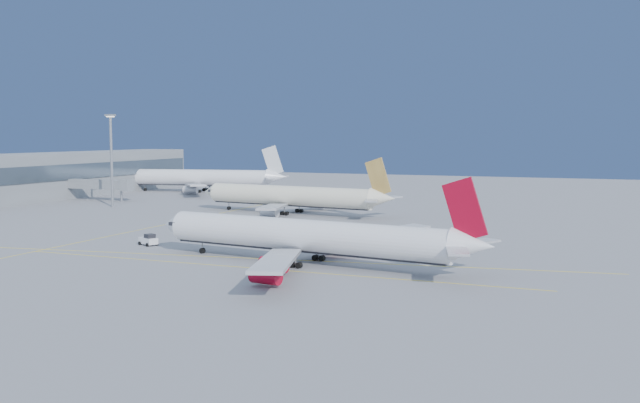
{
  "coord_description": "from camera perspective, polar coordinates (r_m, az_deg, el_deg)",
  "views": [
    {
      "loc": [
        54.86,
        -113.71,
        21.1
      ],
      "look_at": [
        -0.08,
        25.58,
        7.0
      ],
      "focal_mm": 40.0,
      "sensor_mm": 36.0,
      "label": 1
    }
  ],
  "objects": [
    {
      "name": "jet_bridge",
      "position": [
        237.99,
        -16.99,
        1.31
      ],
      "size": [
        23.6,
        3.6,
        6.9
      ],
      "color": "gray",
      "rests_on": "ground"
    },
    {
      "name": "airliner_etihad",
      "position": [
        189.55,
        -2.17,
        0.42
      ],
      "size": [
        59.31,
        54.34,
        15.49
      ],
      "rotation": [
        0.0,
        0.0,
        -0.14
      ],
      "color": "silver",
      "rests_on": "ground"
    },
    {
      "name": "ground",
      "position": [
        128.0,
        -4.18,
        -4.12
      ],
      "size": [
        500.0,
        500.0,
        0.0
      ],
      "primitive_type": "plane",
      "color": "slate",
      "rests_on": "ground"
    },
    {
      "name": "airliner_virgin",
      "position": [
        115.63,
        -0.84,
        -2.84
      ],
      "size": [
        61.28,
        54.59,
        15.13
      ],
      "rotation": [
        0.0,
        0.0,
        -0.14
      ],
      "color": "white",
      "rests_on": "ground"
    },
    {
      "name": "light_mast",
      "position": [
        216.0,
        -16.36,
        3.78
      ],
      "size": [
        2.33,
        2.33,
        26.95
      ],
      "color": "gray",
      "rests_on": "ground"
    },
    {
      "name": "pushback_tug",
      "position": [
        140.04,
        -13.55,
        -3.01
      ],
      "size": [
        4.43,
        3.64,
        2.23
      ],
      "rotation": [
        0.0,
        0.0,
        -0.43
      ],
      "color": "white",
      "rests_on": "ground"
    },
    {
      "name": "taxiway_lines",
      "position": [
        140.35,
        -8.49,
        -3.32
      ],
      "size": [
        118.86,
        140.0,
        0.02
      ],
      "color": "yellow",
      "rests_on": "ground"
    },
    {
      "name": "airliner_third",
      "position": [
        265.72,
        -9.37,
        1.88
      ],
      "size": [
        64.21,
        58.54,
        17.27
      ],
      "rotation": [
        0.0,
        0.0,
        0.17
      ],
      "color": "white",
      "rests_on": "ground"
    },
    {
      "name": "terminal",
      "position": [
        261.73,
        -18.98,
        2.11
      ],
      "size": [
        18.4,
        110.0,
        15.0
      ],
      "color": "gray",
      "rests_on": "ground"
    }
  ]
}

